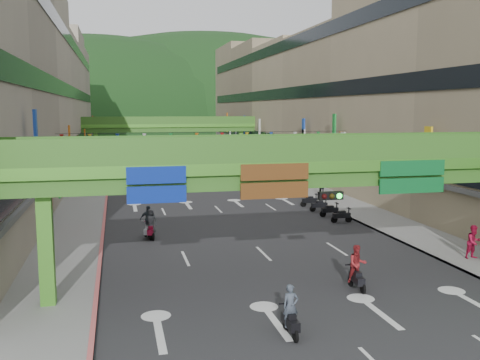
{
  "coord_description": "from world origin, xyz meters",
  "views": [
    {
      "loc": [
        -8.03,
        -16.74,
        8.26
      ],
      "look_at": [
        0.0,
        18.0,
        3.5
      ],
      "focal_mm": 40.0,
      "sensor_mm": 36.0,
      "label": 1
    }
  ],
  "objects_px": {
    "overpass_near": "(324,178)",
    "car_silver": "(135,161)",
    "pedestrian_red": "(474,245)",
    "scooter_rider_near": "(291,313)",
    "car_yellow": "(188,179)",
    "scooter_rider_mid": "(357,267)"
  },
  "relations": [
    {
      "from": "overpass_near",
      "to": "car_silver",
      "type": "bearing_deg",
      "value": 96.51
    },
    {
      "from": "car_silver",
      "to": "overpass_near",
      "type": "bearing_deg",
      "value": -91.63
    },
    {
      "from": "car_silver",
      "to": "pedestrian_red",
      "type": "xyz_separation_m",
      "value": [
        16.33,
        -54.35,
        0.18
      ]
    },
    {
      "from": "overpass_near",
      "to": "scooter_rider_near",
      "type": "bearing_deg",
      "value": -124.13
    },
    {
      "from": "car_silver",
      "to": "car_yellow",
      "type": "xyz_separation_m",
      "value": [
        4.96,
        -21.53,
        -0.13
      ]
    },
    {
      "from": "scooter_rider_mid",
      "to": "car_silver",
      "type": "height_order",
      "value": "scooter_rider_mid"
    },
    {
      "from": "scooter_rider_near",
      "to": "scooter_rider_mid",
      "type": "height_order",
      "value": "scooter_rider_mid"
    },
    {
      "from": "overpass_near",
      "to": "car_silver",
      "type": "xyz_separation_m",
      "value": [
        -6.5,
        56.96,
        -4.46
      ]
    },
    {
      "from": "scooter_rider_near",
      "to": "scooter_rider_mid",
      "type": "relative_size",
      "value": 0.92
    },
    {
      "from": "scooter_rider_mid",
      "to": "car_silver",
      "type": "xyz_separation_m",
      "value": [
        -8.08,
        57.27,
        -0.35
      ]
    },
    {
      "from": "overpass_near",
      "to": "pedestrian_red",
      "type": "height_order",
      "value": "overpass_near"
    },
    {
      "from": "scooter_rider_near",
      "to": "scooter_rider_mid",
      "type": "distance_m",
      "value": 6.11
    },
    {
      "from": "overpass_near",
      "to": "pedestrian_red",
      "type": "relative_size",
      "value": 15.11
    },
    {
      "from": "car_silver",
      "to": "pedestrian_red",
      "type": "bearing_deg",
      "value": -81.42
    },
    {
      "from": "scooter_rider_mid",
      "to": "pedestrian_red",
      "type": "xyz_separation_m",
      "value": [
        8.25,
        2.92,
        -0.17
      ]
    },
    {
      "from": "overpass_near",
      "to": "car_silver",
      "type": "distance_m",
      "value": 57.51
    },
    {
      "from": "scooter_rider_near",
      "to": "pedestrian_red",
      "type": "height_order",
      "value": "scooter_rider_near"
    },
    {
      "from": "overpass_near",
      "to": "scooter_rider_mid",
      "type": "bearing_deg",
      "value": -10.79
    },
    {
      "from": "overpass_near",
      "to": "car_yellow",
      "type": "xyz_separation_m",
      "value": [
        -1.55,
        35.43,
        -4.58
      ]
    },
    {
      "from": "scooter_rider_mid",
      "to": "car_yellow",
      "type": "relative_size",
      "value": 0.58
    },
    {
      "from": "scooter_rider_mid",
      "to": "car_yellow",
      "type": "bearing_deg",
      "value": 95.0
    },
    {
      "from": "car_silver",
      "to": "pedestrian_red",
      "type": "distance_m",
      "value": 56.75
    }
  ]
}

